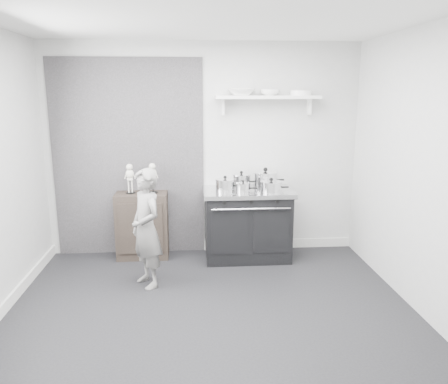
{
  "coord_description": "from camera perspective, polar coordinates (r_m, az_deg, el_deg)",
  "views": [
    {
      "loc": [
        -0.17,
        -3.8,
        2.09
      ],
      "look_at": [
        0.2,
        0.95,
        0.99
      ],
      "focal_mm": 35.0,
      "sensor_mm": 36.0,
      "label": 1
    }
  ],
  "objects": [
    {
      "name": "pot_front_right",
      "position": [
        5.33,
        6.16,
        0.7
      ],
      "size": [
        0.35,
        0.26,
        0.18
      ],
      "color": "silver",
      "rests_on": "stove"
    },
    {
      "name": "child",
      "position": [
        4.78,
        -10.11,
        -4.71
      ],
      "size": [
        0.52,
        0.57,
        1.3
      ],
      "primitive_type": "imported",
      "rotation": [
        0.0,
        0.0,
        -1.02
      ],
      "color": "slate",
      "rests_on": "ground"
    },
    {
      "name": "pot_front_left",
      "position": [
        5.33,
        0.15,
        0.9
      ],
      "size": [
        0.32,
        0.24,
        0.2
      ],
      "color": "silver",
      "rests_on": "stove"
    },
    {
      "name": "ground",
      "position": [
        4.34,
        -1.74,
        -15.8
      ],
      "size": [
        4.0,
        4.0,
        0.0
      ],
      "primitive_type": "plane",
      "color": "black",
      "rests_on": "ground"
    },
    {
      "name": "side_cabinet",
      "position": [
        5.69,
        -10.59,
        -4.27
      ],
      "size": [
        0.65,
        0.38,
        0.84
      ],
      "primitive_type": "cube",
      "color": "black",
      "rests_on": "ground"
    },
    {
      "name": "bowl_large",
      "position": [
        5.5,
        2.28,
        12.91
      ],
      "size": [
        0.33,
        0.33,
        0.08
      ],
      "primitive_type": "imported",
      "color": "white",
      "rests_on": "wall_shelf"
    },
    {
      "name": "bowl_small",
      "position": [
        5.56,
        5.99,
        12.81
      ],
      "size": [
        0.24,
        0.24,
        0.07
      ],
      "primitive_type": "imported",
      "color": "white",
      "rests_on": "wall_shelf"
    },
    {
      "name": "skeleton_full",
      "position": [
        5.55,
        -12.2,
        2.0
      ],
      "size": [
        0.12,
        0.08,
        0.43
      ],
      "primitive_type": null,
      "color": "beige",
      "rests_on": "side_cabinet"
    },
    {
      "name": "stove",
      "position": [
        5.57,
        3.04,
        -4.15
      ],
      "size": [
        1.11,
        0.69,
        0.89
      ],
      "color": "black",
      "rests_on": "ground"
    },
    {
      "name": "plate_stack",
      "position": [
        5.64,
        10.04,
        12.62
      ],
      "size": [
        0.27,
        0.27,
        0.06
      ],
      "primitive_type": "cylinder",
      "color": "white",
      "rests_on": "wall_shelf"
    },
    {
      "name": "pot_back_right",
      "position": [
        5.58,
        5.41,
        1.65
      ],
      "size": [
        0.4,
        0.32,
        0.26
      ],
      "color": "silver",
      "rests_on": "stove"
    },
    {
      "name": "room_shell",
      "position": [
        3.97,
        -3.29,
        6.47
      ],
      "size": [
        4.02,
        3.62,
        2.71
      ],
      "color": "beige",
      "rests_on": "ground"
    },
    {
      "name": "pot_back_left",
      "position": [
        5.52,
        2.28,
        1.44
      ],
      "size": [
        0.32,
        0.23,
        0.22
      ],
      "color": "silver",
      "rests_on": "stove"
    },
    {
      "name": "pot_front_center",
      "position": [
        5.29,
        2.52,
        0.57
      ],
      "size": [
        0.26,
        0.17,
        0.15
      ],
      "color": "silver",
      "rests_on": "stove"
    },
    {
      "name": "wall_shelf",
      "position": [
        5.56,
        5.7,
        12.11
      ],
      "size": [
        1.3,
        0.26,
        0.24
      ],
      "color": "white",
      "rests_on": "room_shell"
    },
    {
      "name": "skeleton_torso",
      "position": [
        5.52,
        -9.32,
        2.09
      ],
      "size": [
        0.12,
        0.08,
        0.44
      ],
      "primitive_type": null,
      "color": "beige",
      "rests_on": "side_cabinet"
    }
  ]
}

